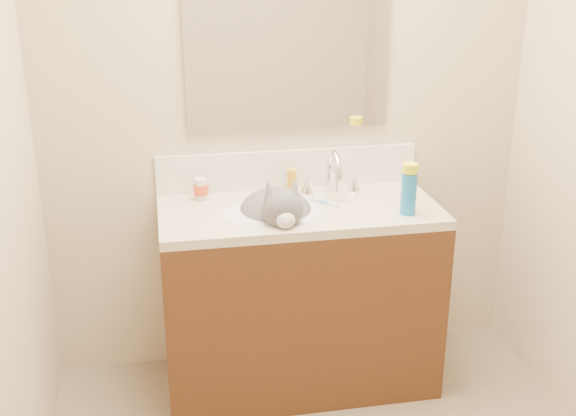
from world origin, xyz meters
name	(u,v)px	position (x,y,z in m)	size (l,w,h in m)	color
room_shell	(372,117)	(0.00, 0.00, 1.49)	(2.24, 2.54, 2.52)	beige
vanity_cabinet	(299,301)	(0.00, 0.97, 0.41)	(1.20, 0.55, 0.82)	#472713
counter_slab	(300,212)	(0.00, 0.97, 0.84)	(1.20, 0.55, 0.04)	beige
basin	(273,227)	(-0.12, 0.94, 0.79)	(0.45, 0.36, 0.14)	silver
faucet	(333,176)	(0.18, 1.11, 0.95)	(0.28, 0.20, 0.21)	silver
cat	(278,215)	(-0.10, 0.95, 0.84)	(0.37, 0.45, 0.34)	#524F52
backsplash	(288,169)	(0.00, 1.24, 0.95)	(1.20, 0.02, 0.18)	white
mirror	(288,38)	(0.00, 1.24, 1.54)	(0.90, 0.02, 0.80)	white
pill_bottle	(201,189)	(-0.41, 1.15, 0.91)	(0.05, 0.05, 0.10)	silver
pill_label	(201,189)	(-0.41, 1.15, 0.91)	(0.07, 0.07, 0.04)	#D34523
silver_jar	(292,184)	(0.01, 1.19, 0.89)	(0.05, 0.05, 0.06)	#B7B7BC
amber_bottle	(291,181)	(0.00, 1.17, 0.91)	(0.04, 0.04, 0.11)	gold
toothbrush	(324,202)	(0.11, 1.00, 0.87)	(0.02, 0.15, 0.01)	silver
toothbrush_head	(324,202)	(0.11, 1.00, 0.87)	(0.02, 0.03, 0.02)	#70BBEE
spray_can	(408,194)	(0.43, 0.82, 0.95)	(0.06, 0.06, 0.18)	#1A71B7
spray_cap	(410,168)	(0.43, 0.82, 1.06)	(0.06, 0.06, 0.04)	yellow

